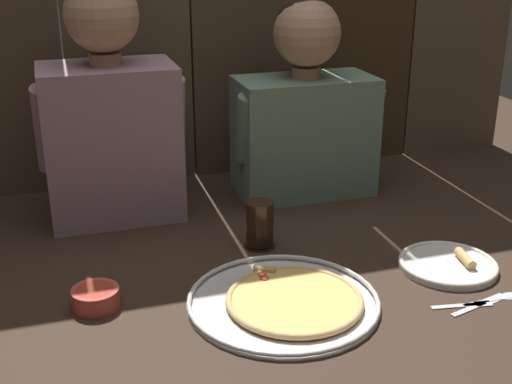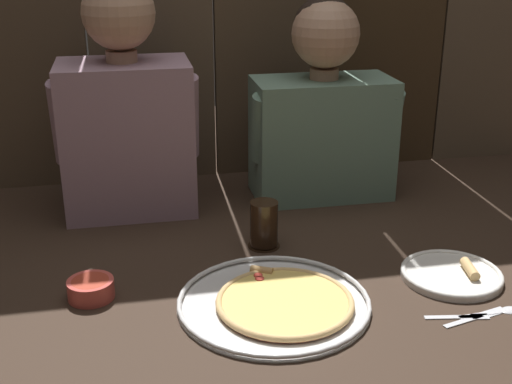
{
  "view_description": "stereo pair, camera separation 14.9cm",
  "coord_description": "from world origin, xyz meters",
  "views": [
    {
      "loc": [
        -0.42,
        -1.23,
        0.73
      ],
      "look_at": [
        0.0,
        0.1,
        0.18
      ],
      "focal_mm": 47.11,
      "sensor_mm": 36.0,
      "label": 1
    },
    {
      "loc": [
        -0.27,
        -1.26,
        0.73
      ],
      "look_at": [
        0.0,
        0.1,
        0.18
      ],
      "focal_mm": 47.11,
      "sensor_mm": 36.0,
      "label": 2
    }
  ],
  "objects": [
    {
      "name": "table_knife",
      "position": [
        0.39,
        -0.22,
        0.0
      ],
      "size": [
        0.15,
        0.06,
        0.01
      ],
      "color": "silver",
      "rests_on": "ground"
    },
    {
      "name": "dipping_bowl",
      "position": [
        -0.37,
        0.02,
        0.02
      ],
      "size": [
        0.1,
        0.1,
        0.04
      ],
      "color": "#CC4C42",
      "rests_on": "ground"
    },
    {
      "name": "diner_left",
      "position": [
        -0.27,
        0.5,
        0.29
      ],
      "size": [
        0.38,
        0.23,
        0.63
      ],
      "color": "gray",
      "rests_on": "ground"
    },
    {
      "name": "table_spoon",
      "position": [
        0.45,
        -0.2,
        0.0
      ],
      "size": [
        0.14,
        0.03,
        0.01
      ],
      "color": "silver",
      "rests_on": "ground"
    },
    {
      "name": "dinner_plate",
      "position": [
        0.42,
        -0.05,
        0.01
      ],
      "size": [
        0.22,
        0.22,
        0.03
      ],
      "color": "white",
      "rests_on": "ground"
    },
    {
      "name": "ground_plane",
      "position": [
        0.0,
        0.0,
        0.0
      ],
      "size": [
        3.2,
        3.2,
        0.0
      ],
      "primitive_type": "plane",
      "color": "#332319"
    },
    {
      "name": "table_fork",
      "position": [
        0.36,
        -0.21,
        0.0
      ],
      "size": [
        0.13,
        0.04,
        0.01
      ],
      "color": "silver",
      "rests_on": "ground"
    },
    {
      "name": "pizza_tray",
      "position": [
        0.01,
        -0.09,
        0.01
      ],
      "size": [
        0.4,
        0.4,
        0.03
      ],
      "color": "silver",
      "rests_on": "ground"
    },
    {
      "name": "drinking_glass",
      "position": [
        0.04,
        0.19,
        0.06
      ],
      "size": [
        0.08,
        0.08,
        0.12
      ],
      "color": "black",
      "rests_on": "ground"
    },
    {
      "name": "diner_right",
      "position": [
        0.27,
        0.5,
        0.26
      ],
      "size": [
        0.43,
        0.2,
        0.56
      ],
      "color": "slate",
      "rests_on": "ground"
    }
  ]
}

